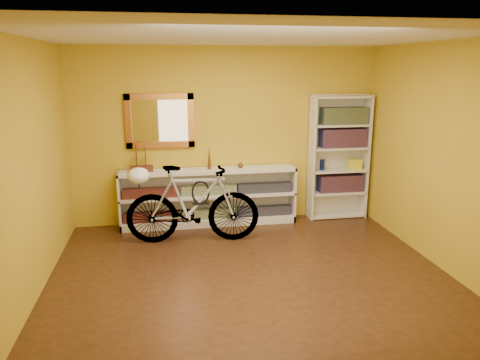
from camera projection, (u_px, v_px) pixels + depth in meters
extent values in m
cube|color=black|center=(250.00, 276.00, 5.17)|extent=(4.50, 4.00, 0.01)
cube|color=silver|center=(252.00, 36.00, 4.53)|extent=(4.50, 4.00, 0.01)
cube|color=gold|center=(225.00, 136.00, 6.77)|extent=(4.50, 0.01, 2.60)
cube|color=gold|center=(27.00, 172.00, 4.49)|extent=(0.01, 4.00, 2.60)
cube|color=gold|center=(443.00, 157.00, 5.22)|extent=(0.01, 4.00, 2.60)
cube|color=brown|center=(160.00, 121.00, 6.52)|extent=(0.98, 0.06, 0.78)
cube|color=silver|center=(283.00, 201.00, 7.15)|extent=(0.09, 0.02, 0.09)
cube|color=black|center=(209.00, 214.00, 6.80)|extent=(2.50, 0.13, 0.14)
cube|color=navy|center=(209.00, 190.00, 6.71)|extent=(2.50, 0.13, 0.14)
imported|color=black|center=(174.00, 170.00, 6.57)|extent=(0.00, 0.00, 0.00)
cone|color=brown|center=(209.00, 157.00, 6.61)|extent=(0.06, 0.06, 0.35)
sphere|color=brown|center=(241.00, 165.00, 6.72)|extent=(0.08, 0.08, 0.08)
cube|color=maroon|center=(340.00, 183.00, 7.09)|extent=(0.70, 0.22, 0.26)
cube|color=maroon|center=(343.00, 138.00, 6.91)|extent=(0.70, 0.22, 0.28)
cube|color=navy|center=(344.00, 116.00, 6.83)|extent=(0.70, 0.22, 0.25)
cylinder|color=navy|center=(322.00, 165.00, 6.94)|extent=(0.08, 0.08, 0.17)
cube|color=maroon|center=(327.00, 117.00, 6.83)|extent=(0.19, 0.19, 0.20)
cube|color=yellow|center=(354.00, 164.00, 7.01)|extent=(0.20, 0.14, 0.16)
imported|color=silver|center=(193.00, 204.00, 6.05)|extent=(0.60, 1.84, 1.06)
ellipsoid|color=white|center=(138.00, 176.00, 5.88)|extent=(0.29, 0.27, 0.22)
torus|color=black|center=(201.00, 192.00, 6.02)|extent=(0.24, 0.03, 0.24)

